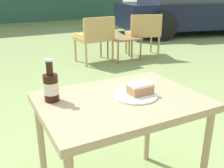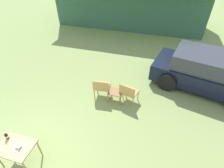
{
  "view_description": "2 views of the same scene",
  "coord_description": "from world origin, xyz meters",
  "views": [
    {
      "loc": [
        -0.63,
        -1.12,
        1.25
      ],
      "look_at": [
        0.0,
        0.1,
        0.74
      ],
      "focal_mm": 42.0,
      "sensor_mm": 36.0,
      "label": 1
    },
    {
      "loc": [
        2.89,
        -1.6,
        4.47
      ],
      "look_at": [
        1.64,
        2.71,
        0.9
      ],
      "focal_mm": 28.0,
      "sensor_mm": 36.0,
      "label": 2
    }
  ],
  "objects": [
    {
      "name": "parked_car",
      "position": [
        4.8,
        4.71,
        0.69
      ],
      "size": [
        4.25,
        2.71,
        1.42
      ],
      "rotation": [
        0.0,
        0.0,
        -0.23
      ],
      "color": "black",
      "rests_on": "ground_plane"
    },
    {
      "name": "cola_bottle_near",
      "position": [
        -0.33,
        0.14,
        0.77
      ],
      "size": [
        0.08,
        0.08,
        0.22
      ],
      "color": "black",
      "rests_on": "patio_table"
    },
    {
      "name": "cake_on_plate",
      "position": [
        0.1,
        -0.01,
        0.72
      ],
      "size": [
        0.24,
        0.24,
        0.07
      ],
      "color": "white",
      "rests_on": "patio_table"
    },
    {
      "name": "garden_side_table",
      "position": [
        1.72,
        2.93,
        0.36
      ],
      "size": [
        0.51,
        0.45,
        0.41
      ],
      "color": "#996B42",
      "rests_on": "ground_plane"
    },
    {
      "name": "patio_table",
      "position": [
        0.0,
        0.0,
        0.62
      ],
      "size": [
        0.86,
        0.63,
        0.69
      ],
      "color": "tan",
      "rests_on": "ground_plane"
    },
    {
      "name": "wicker_chair_plain",
      "position": [
        2.16,
        2.98,
        0.48
      ],
      "size": [
        0.68,
        0.61,
        0.79
      ],
      "rotation": [
        0.0,
        0.0,
        2.87
      ],
      "color": "tan",
      "rests_on": "ground_plane"
    },
    {
      "name": "wicker_chair_cushioned",
      "position": [
        1.18,
        3.0,
        0.48
      ],
      "size": [
        0.62,
        0.52,
        0.79
      ],
      "rotation": [
        0.0,
        0.0,
        3.23
      ],
      "color": "tan",
      "rests_on": "ground_plane"
    },
    {
      "name": "ground_plane",
      "position": [
        0.0,
        0.0,
        0.0
      ],
      "size": [
        60.0,
        60.0,
        0.0
      ],
      "primitive_type": "plane",
      "color": "#8CA35B"
    },
    {
      "name": "fork",
      "position": [
        0.05,
        0.01,
        0.7
      ],
      "size": [
        0.17,
        0.04,
        0.01
      ],
      "color": "silver",
      "rests_on": "patio_table"
    }
  ]
}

